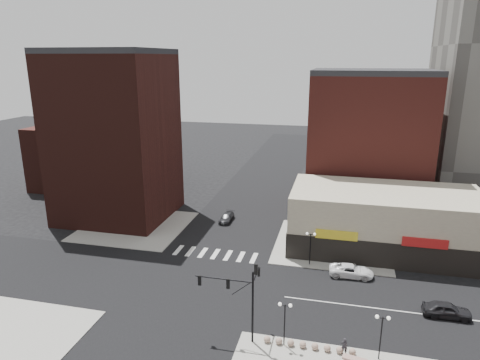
% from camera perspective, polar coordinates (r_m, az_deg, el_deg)
% --- Properties ---
extents(ground, '(240.00, 240.00, 0.00)m').
position_cam_1_polar(ground, '(49.34, -5.98, -13.86)').
color(ground, black).
rests_on(ground, ground).
extents(road_ew, '(200.00, 14.00, 0.02)m').
position_cam_1_polar(road_ew, '(49.34, -5.98, -13.85)').
color(road_ew, black).
rests_on(road_ew, ground).
extents(road_ns, '(14.00, 200.00, 0.02)m').
position_cam_1_polar(road_ns, '(49.34, -5.98, -13.85)').
color(road_ns, black).
rests_on(road_ns, ground).
extents(sidewalk_nw, '(15.00, 15.00, 0.12)m').
position_cam_1_polar(sidewalk_nw, '(66.66, -13.76, -5.99)').
color(sidewalk_nw, gray).
rests_on(sidewalk_nw, ground).
extents(sidewalk_ne, '(15.00, 15.00, 0.12)m').
position_cam_1_polar(sidewalk_ne, '(59.96, 12.12, -8.43)').
color(sidewalk_ne, gray).
rests_on(sidewalk_ne, ground).
extents(building_nw, '(16.00, 15.00, 25.00)m').
position_cam_1_polar(building_nw, '(68.76, -16.31, 5.31)').
color(building_nw, '#341510').
rests_on(building_nw, ground).
extents(building_nw_low, '(20.00, 18.00, 12.00)m').
position_cam_1_polar(building_nw_low, '(89.61, -18.45, 3.26)').
color(building_nw_low, '#341510').
rests_on(building_nw_low, ground).
extents(building_ne_midrise, '(18.00, 15.00, 22.00)m').
position_cam_1_polar(building_ne_midrise, '(71.18, 16.61, 4.40)').
color(building_ne_midrise, maroon).
rests_on(building_ne_midrise, ground).
extents(building_ne_row, '(24.20, 12.20, 8.00)m').
position_cam_1_polar(building_ne_row, '(59.52, 18.61, -5.74)').
color(building_ne_row, '#BAB294').
rests_on(building_ne_row, ground).
extents(traffic_signal, '(5.59, 3.09, 7.77)m').
position_cam_1_polar(traffic_signal, '(38.57, 0.38, -14.43)').
color(traffic_signal, black).
rests_on(traffic_signal, ground).
extents(street_lamp_se_a, '(1.22, 0.32, 4.16)m').
position_cam_1_polar(street_lamp_se_a, '(38.77, 6.00, -17.26)').
color(street_lamp_se_a, black).
rests_on(street_lamp_se_a, sidewalk_se).
extents(street_lamp_se_b, '(1.22, 0.32, 4.16)m').
position_cam_1_polar(street_lamp_se_b, '(38.84, 18.40, -18.01)').
color(street_lamp_se_b, black).
rests_on(street_lamp_se_b, sidewalk_se).
extents(street_lamp_ne, '(1.22, 0.32, 4.16)m').
position_cam_1_polar(street_lamp_ne, '(52.77, 9.39, -7.92)').
color(street_lamp_ne, black).
rests_on(street_lamp_ne, sidewalk_ne).
extents(bollard_row, '(7.95, 0.60, 0.60)m').
position_cam_1_polar(bollard_row, '(40.27, 9.16, -20.95)').
color(bollard_row, gray).
rests_on(bollard_row, sidewalk_se).
extents(white_suv, '(5.14, 2.51, 1.40)m').
position_cam_1_polar(white_suv, '(52.31, 14.62, -11.62)').
color(white_suv, white).
rests_on(white_suv, ground).
extents(dark_sedan_east, '(4.52, 1.84, 1.54)m').
position_cam_1_polar(dark_sedan_east, '(48.12, 25.85, -15.31)').
color(dark_sedan_east, black).
rests_on(dark_sedan_east, ground).
extents(dark_sedan_north, '(1.78, 4.26, 1.23)m').
position_cam_1_polar(dark_sedan_north, '(66.54, -1.79, -5.04)').
color(dark_sedan_north, black).
rests_on(dark_sedan_north, ground).
extents(pedestrian, '(0.58, 0.39, 1.55)m').
position_cam_1_polar(pedestrian, '(39.99, 13.74, -20.69)').
color(pedestrian, '#252328').
rests_on(pedestrian, sidewalk_se).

